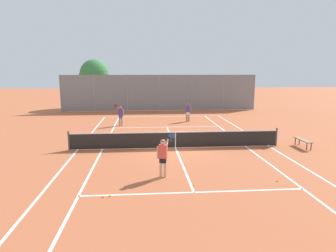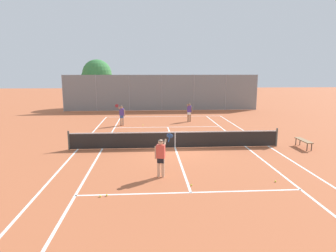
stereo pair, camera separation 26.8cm
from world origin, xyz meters
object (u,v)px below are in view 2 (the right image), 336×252
Objects in this scene: player_far_left at (122,114)px; player_far_right at (189,111)px; tennis_net at (175,139)px; loose_tennis_ball_2 at (275,181)px; loose_tennis_ball_1 at (191,185)px; loose_tennis_ball_4 at (145,141)px; loose_tennis_ball_0 at (100,196)px; loose_tennis_ball_3 at (107,195)px; tree_behind_left at (96,75)px; player_near_side at (161,155)px; loose_tennis_ball_5 at (143,125)px; courtside_bench at (304,141)px.

player_far_left is 5.86m from player_far_right.
tennis_net is 181.82× the size of loose_tennis_ball_2.
loose_tennis_ball_4 is (-1.82, 7.40, 0.00)m from loose_tennis_ball_1.
loose_tennis_ball_3 is (0.22, 0.07, 0.00)m from loose_tennis_ball_0.
loose_tennis_ball_4 is 0.01× the size of tree_behind_left.
tennis_net is 7.34m from loose_tennis_ball_0.
tree_behind_left is (-7.83, 25.84, 3.77)m from loose_tennis_ball_1.
loose_tennis_ball_4 is (-1.71, 1.65, -0.48)m from tennis_net.
tree_behind_left is at bearing 106.86° from loose_tennis_ball_1.
player_near_side is 25.83m from tree_behind_left.
loose_tennis_ball_5 is at bearing -0.92° from player_far_left.
courtside_bench reaches higher than loose_tennis_ball_1.
player_far_right is at bearing 15.08° from player_far_left.
loose_tennis_ball_0 is at bearing -139.57° from player_near_side.
player_far_left reaches higher than loose_tennis_ball_3.
player_far_left reaches higher than courtside_bench.
loose_tennis_ball_0 is 1.00× the size of loose_tennis_ball_2.
player_far_left is at bearing -72.25° from tree_behind_left.
loose_tennis_ball_5 is at bearing 92.38° from loose_tennis_ball_4.
courtside_bench is at bearing -35.48° from player_far_left.
player_near_side is at bearing -83.67° from loose_tennis_ball_4.
player_near_side is at bearing -153.27° from courtside_bench.
loose_tennis_ball_0 is 6.80m from loose_tennis_ball_2.
loose_tennis_ball_0 is 0.01× the size of tree_behind_left.
loose_tennis_ball_4 is at bearing 96.33° from player_near_side.
loose_tennis_ball_1 is 3.40m from loose_tennis_ball_2.
loose_tennis_ball_0 is at bearing -162.64° from loose_tennis_ball_3.
loose_tennis_ball_1 is at bearing -43.52° from player_near_side.
loose_tennis_ball_5 is at bearing 84.74° from loose_tennis_ball_0.
loose_tennis_ball_0 is 8.36m from loose_tennis_ball_4.
player_near_side is 26.88× the size of loose_tennis_ball_5.
loose_tennis_ball_2 is (3.39, 0.16, 0.00)m from loose_tennis_ball_1.
tennis_net is at bearing -102.89° from player_far_right.
tennis_net is at bearing 122.07° from loose_tennis_ball_2.
tennis_net reaches higher than loose_tennis_ball_4.
tree_behind_left reaches higher than loose_tennis_ball_4.
loose_tennis_ball_1 and loose_tennis_ball_3 have the same top height.
tennis_net is 181.82× the size of loose_tennis_ball_5.
courtside_bench is (5.31, -9.34, -0.50)m from player_far_right.
courtside_bench is at bearing 53.13° from loose_tennis_ball_2.
loose_tennis_ball_5 is (-3.97, -1.55, -0.88)m from player_far_right.
player_far_left is at bearing 179.08° from loose_tennis_ball_5.
player_near_side is 12.06m from loose_tennis_ball_5.
courtside_bench is at bearing 30.21° from loose_tennis_ball_3.
loose_tennis_ball_4 is at bearing 103.83° from loose_tennis_ball_1.
loose_tennis_ball_0 is at bearing -166.10° from loose_tennis_ball_1.
tree_behind_left is (-11.22, 25.68, 3.77)m from loose_tennis_ball_2.
loose_tennis_ball_2 is 28.28m from tree_behind_left.
tree_behind_left is (-4.09, 12.76, 2.88)m from player_far_left.
player_near_side is 26.88× the size of loose_tennis_ball_2.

